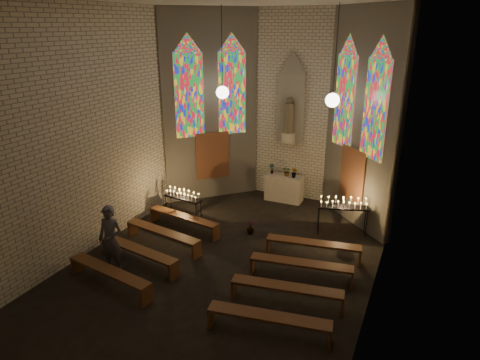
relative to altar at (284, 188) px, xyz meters
name	(u,v)px	position (x,y,z in m)	size (l,w,h in m)	color
floor	(220,270)	(0.00, -5.45, -0.50)	(12.00, 12.00, 0.00)	black
room	(266,115)	(0.00, -2.08, 3.22)	(8.22, 12.43, 7.00)	beige
altar	(284,188)	(0.00, 0.00, 0.00)	(1.40, 0.60, 1.00)	beige
flower_vase_left	(272,169)	(-0.53, 0.03, 0.70)	(0.21, 0.14, 0.40)	#4C723F
flower_vase_center	(287,171)	(0.09, 0.02, 0.68)	(0.33, 0.28, 0.36)	#4C723F
flower_vase_right	(294,173)	(0.40, -0.06, 0.70)	(0.22, 0.18, 0.41)	#4C723F
aisle_flower_pot	(250,228)	(-0.07, -3.11, -0.29)	(0.24, 0.24, 0.43)	#4C723F
votive_stand_left	(183,196)	(-2.60, -3.10, 0.39)	(1.45, 0.52, 1.04)	black
votive_stand_right	(343,205)	(2.60, -1.86, 0.51)	(1.64, 0.84, 1.17)	black
pew_left_0	(183,218)	(-2.18, -3.76, -0.08)	(2.73, 0.81, 0.52)	#542F18
pew_right_0	(313,245)	(2.18, -3.76, -0.08)	(2.73, 0.81, 0.52)	#542F18
pew_left_1	(163,233)	(-2.18, -4.96, -0.08)	(2.73, 0.81, 0.52)	#542F18
pew_right_1	(301,265)	(2.18, -4.96, -0.08)	(2.73, 0.81, 0.52)	#542F18
pew_left_2	(138,251)	(-2.18, -6.16, -0.08)	(2.73, 0.81, 0.52)	#542F18
pew_right_2	(287,289)	(2.18, -6.16, -0.08)	(2.73, 0.81, 0.52)	#542F18
pew_left_3	(109,273)	(-2.18, -7.36, -0.08)	(2.73, 0.81, 0.52)	#542F18
pew_right_3	(269,319)	(2.18, -7.36, -0.08)	(2.73, 0.81, 0.52)	#542F18
visitor	(111,239)	(-2.63, -6.70, 0.47)	(0.70, 0.46, 1.93)	#50505B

